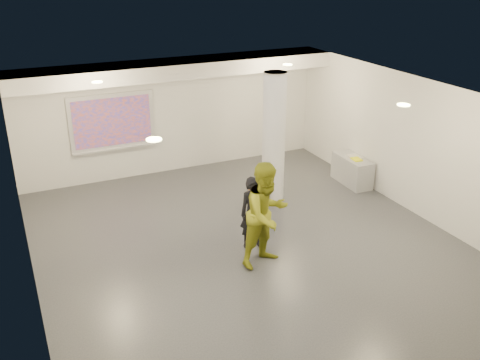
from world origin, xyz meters
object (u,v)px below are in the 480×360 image
column (274,138)px  projection_screen (112,122)px  credenza (352,170)px  woman (253,213)px  man (267,214)px

column → projection_screen: size_ratio=1.43×
credenza → woman: (-3.66, -1.80, 0.38)m
credenza → woman: 4.09m
woman → man: size_ratio=0.73×
projection_screen → woman: (1.66, -4.53, -0.80)m
credenza → column: bearing=-179.7°
column → credenza: (2.22, -0.08, -1.15)m
column → projection_screen: column is taller
woman → man: bearing=-85.7°
woman → man: (-0.05, -0.64, 0.27)m
column → man: column is taller
man → projection_screen: bearing=91.2°
projection_screen → man: size_ratio=1.05×
column → projection_screen: (-3.10, 2.65, 0.03)m
column → man: 2.97m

